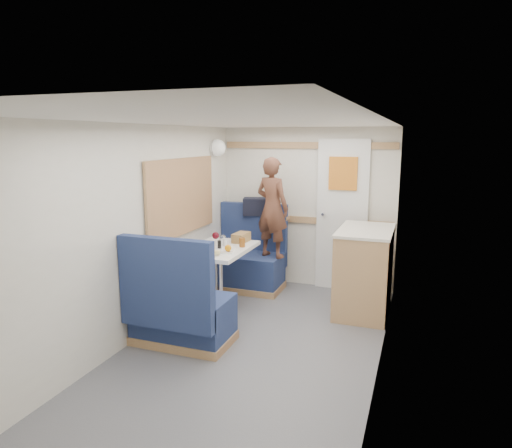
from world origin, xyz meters
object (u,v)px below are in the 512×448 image
at_px(bench_near, 180,314).
at_px(cheese_block, 215,252).
at_px(dome_light, 217,148).
at_px(tumbler_right, 223,241).
at_px(duffel_bag, 261,206).
at_px(tray, 222,250).
at_px(person, 272,208).
at_px(beer_glass, 242,242).
at_px(bench_far, 248,265).
at_px(dinette_table, 219,261).
at_px(orange_fruit, 228,248).
at_px(wine_glass, 216,236).
at_px(tumbler_left, 186,248).
at_px(bread_loaf, 241,237).
at_px(salt_grinder, 225,243).
at_px(pepper_grinder, 219,245).
at_px(galley_counter, 364,270).

height_order(bench_near, cheese_block, bench_near).
bearing_deg(dome_light, tumbler_right, -62.53).
relative_size(duffel_bag, tray, 1.40).
height_order(person, cheese_block, person).
relative_size(cheese_block, beer_glass, 0.95).
distance_m(bench_far, tumbler_right, 0.90).
bearing_deg(duffel_bag, dinette_table, -109.69).
distance_m(orange_fruit, wine_glass, 0.29).
height_order(dinette_table, tumbler_left, tumbler_left).
xyz_separation_m(dinette_table, bread_loaf, (0.13, 0.33, 0.20)).
bearing_deg(bench_far, dome_light, -177.88).
height_order(tray, salt_grinder, salt_grinder).
xyz_separation_m(bench_near, duffel_bag, (0.09, 1.98, 0.71)).
distance_m(bench_near, pepper_grinder, 0.91).
bearing_deg(pepper_grinder, galley_counter, 24.21).
distance_m(orange_fruit, pepper_grinder, 0.18).
bearing_deg(duffel_bag, salt_grinder, -106.65).
height_order(beer_glass, bread_loaf, bread_loaf).
relative_size(tray, tumbler_left, 2.67).
height_order(tumbler_right, bread_loaf, tumbler_right).
height_order(tumbler_left, tumbler_right, tumbler_left).
xyz_separation_m(orange_fruit, salt_grinder, (-0.13, 0.22, -0.01)).
bearing_deg(tumbler_right, galley_counter, 16.91).
bearing_deg(bread_loaf, salt_grinder, -102.16).
xyz_separation_m(person, tray, (-0.25, -0.91, -0.32)).
xyz_separation_m(dinette_table, dome_light, (-0.39, 0.85, 1.18)).
distance_m(person, salt_grinder, 0.87).
xyz_separation_m(wine_glass, bread_loaf, (0.16, 0.34, -0.07)).
bearing_deg(duffel_bag, bread_loaf, -102.45).
bearing_deg(bench_far, wine_glass, -91.96).
bearing_deg(beer_glass, cheese_block, -105.22).
bearing_deg(wine_glass, tumbler_left, -114.21).
height_order(duffel_bag, cheese_block, duffel_bag).
bearing_deg(galley_counter, tray, -154.87).
bearing_deg(person, beer_glass, 99.92).
bearing_deg(person, wine_glass, 84.87).
xyz_separation_m(galley_counter, person, (-1.13, 0.26, 0.58)).
xyz_separation_m(dome_light, person, (0.72, -0.04, -0.70)).
xyz_separation_m(tray, beer_glass, (0.14, 0.21, 0.04)).
distance_m(dinette_table, tumbler_right, 0.23).
distance_m(bench_near, dome_light, 2.28).
bearing_deg(bread_loaf, person, 66.46).
relative_size(tumbler_left, salt_grinder, 1.27).
relative_size(bench_near, salt_grinder, 11.04).
bearing_deg(bench_far, tray, -85.02).
distance_m(cheese_block, tumbler_left, 0.31).
bearing_deg(bench_near, beer_glass, 77.02).
relative_size(tray, wine_glass, 1.92).
bearing_deg(duffel_bag, tumbler_left, -115.85).
relative_size(tumbler_left, pepper_grinder, 1.20).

